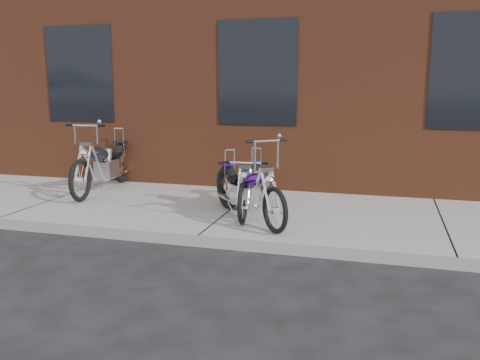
% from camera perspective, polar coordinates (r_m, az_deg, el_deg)
% --- Properties ---
extents(ground, '(120.00, 120.00, 0.00)m').
position_cam_1_polar(ground, '(6.41, -4.71, -7.52)').
color(ground, black).
rests_on(ground, ground).
extents(sidewalk, '(22.00, 3.00, 0.15)m').
position_cam_1_polar(sidewalk, '(7.75, -0.82, -3.69)').
color(sidewalk, '#9E9E9E').
rests_on(sidewalk, ground).
extents(building_brick, '(22.00, 10.00, 8.00)m').
position_cam_1_polar(building_brick, '(14.01, 7.22, 18.78)').
color(building_brick, brown).
rests_on(building_brick, ground).
extents(chopper_purple, '(1.44, 1.62, 1.17)m').
position_cam_1_polar(chopper_purple, '(7.03, 0.84, -1.42)').
color(chopper_purple, black).
rests_on(chopper_purple, sidewalk).
extents(chopper_blue, '(0.48, 1.99, 0.86)m').
position_cam_1_polar(chopper_blue, '(7.50, 1.25, -0.79)').
color(chopper_blue, black).
rests_on(chopper_blue, sidewalk).
extents(chopper_third, '(0.59, 2.40, 1.22)m').
position_cam_1_polar(chopper_third, '(9.26, -14.96, 1.51)').
color(chopper_third, black).
rests_on(chopper_third, sidewalk).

